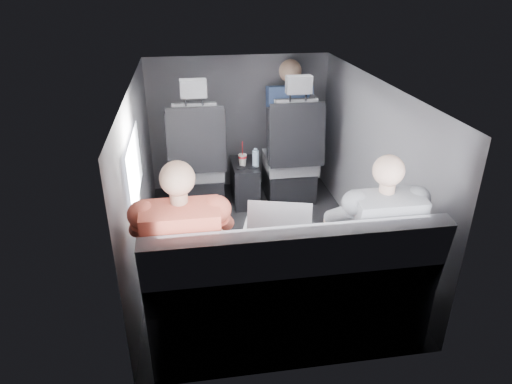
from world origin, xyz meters
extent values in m
plane|color=black|center=(0.00, 0.00, 0.00)|extent=(2.60, 2.60, 0.00)
plane|color=#B2B2AD|center=(0.00, 0.00, 1.35)|extent=(2.60, 2.60, 0.00)
cube|color=#56565B|center=(-0.90, 0.00, 0.68)|extent=(0.02, 2.60, 1.35)
cube|color=#56565B|center=(0.90, 0.00, 0.68)|extent=(0.02, 2.60, 1.35)
cube|color=#56565B|center=(0.00, 1.30, 0.68)|extent=(1.80, 0.02, 1.35)
cube|color=#56565B|center=(0.00, -1.30, 0.68)|extent=(1.80, 0.02, 1.35)
cube|color=white|center=(-0.88, -0.30, 0.90)|extent=(0.02, 0.75, 0.42)
cube|color=black|center=(0.45, 0.67, 0.80)|extent=(0.35, 0.11, 0.59)
cube|color=black|center=(-0.45, 0.92, 0.15)|extent=(0.46, 0.48, 0.30)
cube|color=slate|center=(-0.45, 0.90, 0.38)|extent=(0.48, 0.46, 0.14)
cube|color=slate|center=(-0.45, 0.70, 0.75)|extent=(0.38, 0.18, 0.61)
cube|color=black|center=(-0.67, 0.70, 0.72)|extent=(0.08, 0.21, 0.53)
cube|color=black|center=(-0.23, 0.70, 0.72)|extent=(0.08, 0.21, 0.53)
cube|color=black|center=(-0.45, 0.64, 0.74)|extent=(0.50, 0.11, 0.58)
cube|color=slate|center=(-0.45, 0.66, 1.19)|extent=(0.22, 0.10, 0.15)
cube|color=black|center=(0.45, 0.92, 0.15)|extent=(0.46, 0.48, 0.30)
cube|color=slate|center=(0.45, 0.90, 0.38)|extent=(0.48, 0.46, 0.14)
cube|color=slate|center=(0.45, 0.70, 0.75)|extent=(0.38, 0.18, 0.61)
cube|color=black|center=(0.23, 0.70, 0.72)|extent=(0.08, 0.21, 0.53)
cube|color=black|center=(0.67, 0.70, 0.72)|extent=(0.08, 0.21, 0.53)
cube|color=black|center=(0.45, 0.64, 0.74)|extent=(0.50, 0.11, 0.58)
cube|color=slate|center=(0.45, 0.66, 1.19)|extent=(0.22, 0.10, 0.15)
cube|color=black|center=(0.00, 0.88, 0.20)|extent=(0.24, 0.48, 0.40)
cylinder|color=black|center=(-0.05, 0.76, 0.41)|extent=(0.09, 0.09, 0.01)
cylinder|color=black|center=(0.06, 0.76, 0.41)|extent=(0.09, 0.09, 0.01)
cube|color=slate|center=(0.00, -1.02, 0.23)|extent=(1.60, 0.50, 0.45)
cube|color=slate|center=(0.00, -1.25, 0.68)|extent=(1.60, 0.17, 0.47)
cylinder|color=red|center=(-0.02, 0.83, 0.49)|extent=(0.08, 0.08, 0.02)
cylinder|color=white|center=(-0.02, 0.83, 0.51)|extent=(0.08, 0.08, 0.01)
cylinder|color=red|center=(-0.02, 0.83, 0.58)|extent=(0.01, 0.01, 0.13)
cylinder|color=#A8C8E3|center=(0.09, 0.80, 0.48)|extent=(0.06, 0.06, 0.16)
cylinder|color=#A8C8E3|center=(0.09, 0.80, 0.57)|extent=(0.04, 0.04, 0.02)
cube|color=silver|center=(-0.58, -0.78, 0.59)|extent=(0.32, 0.24, 0.02)
cube|color=silver|center=(-0.58, -0.80, 0.60)|extent=(0.26, 0.14, 0.00)
cube|color=silver|center=(-0.58, -0.71, 0.60)|extent=(0.09, 0.05, 0.00)
cube|color=silver|center=(-0.58, -0.92, 0.70)|extent=(0.31, 0.09, 0.21)
cube|color=white|center=(-0.58, -0.91, 0.70)|extent=(0.27, 0.07, 0.18)
cube|color=silver|center=(-0.02, -0.70, 0.59)|extent=(0.44, 0.36, 0.02)
cube|color=silver|center=(-0.02, -0.72, 0.60)|extent=(0.34, 0.22, 0.00)
cube|color=silver|center=(-0.02, -0.62, 0.60)|extent=(0.13, 0.09, 0.00)
cube|color=silver|center=(-0.02, -0.87, 0.72)|extent=(0.39, 0.18, 0.25)
cube|color=white|center=(-0.02, -0.86, 0.72)|extent=(0.34, 0.15, 0.22)
cube|color=black|center=(0.56, -0.71, 0.59)|extent=(0.40, 0.37, 0.02)
cube|color=black|center=(0.56, -0.73, 0.60)|extent=(0.30, 0.25, 0.00)
cube|color=black|center=(0.56, -0.64, 0.60)|extent=(0.11, 0.09, 0.00)
cube|color=black|center=(0.56, -0.85, 0.71)|extent=(0.32, 0.23, 0.22)
cube|color=white|center=(0.56, -0.85, 0.70)|extent=(0.27, 0.19, 0.19)
cube|color=#323237|center=(-0.70, -0.90, 0.51)|extent=(0.15, 0.43, 0.13)
cube|color=#323237|center=(-0.48, -0.90, 0.51)|extent=(0.15, 0.43, 0.13)
cube|color=#323237|center=(-0.70, -0.67, 0.23)|extent=(0.13, 0.13, 0.45)
cube|color=#323237|center=(-0.48, -0.67, 0.23)|extent=(0.13, 0.13, 0.45)
cube|color=#BD513E|center=(-0.59, -1.10, 0.76)|extent=(0.39, 0.27, 0.54)
sphere|color=tan|center=(-0.59, -1.07, 1.14)|extent=(0.18, 0.18, 0.18)
cylinder|color=tan|center=(-0.78, -0.82, 0.67)|extent=(0.11, 0.27, 0.12)
cylinder|color=tan|center=(-0.39, -0.82, 0.67)|extent=(0.11, 0.27, 0.12)
cube|color=navy|center=(0.41, -0.90, 0.51)|extent=(0.14, 0.41, 0.12)
cube|color=navy|center=(0.62, -0.90, 0.51)|extent=(0.14, 0.41, 0.12)
cube|color=navy|center=(0.41, -0.68, 0.23)|extent=(0.12, 0.12, 0.45)
cube|color=navy|center=(0.62, -0.68, 0.23)|extent=(0.12, 0.12, 0.45)
cube|color=slate|center=(0.52, -1.10, 0.74)|extent=(0.38, 0.26, 0.51)
sphere|color=#CEA58C|center=(0.52, -1.07, 1.11)|extent=(0.17, 0.17, 0.17)
cylinder|color=#CEA58C|center=(0.33, -0.82, 0.66)|extent=(0.11, 0.26, 0.11)
cylinder|color=#CEA58C|center=(0.71, -0.82, 0.66)|extent=(0.11, 0.26, 0.11)
cube|color=navy|center=(0.47, 1.08, 0.78)|extent=(0.43, 0.27, 0.62)
sphere|color=tan|center=(0.47, 1.10, 1.22)|extent=(0.21, 0.21, 0.21)
cube|color=navy|center=(0.47, 1.14, 0.49)|extent=(0.36, 0.43, 0.13)
camera|label=1|loc=(-0.52, -3.16, 2.05)|focal=32.00mm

